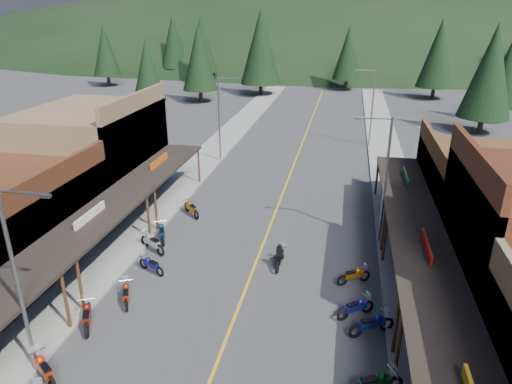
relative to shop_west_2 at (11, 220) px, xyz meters
The scene contains 35 objects.
ground 14.09m from the shop_west_2, ahead, with size 220.00×220.00×0.00m, color #38383A.
centerline 23.03m from the shop_west_2, 53.07° to the left, with size 0.15×90.00×0.01m, color gold.
sidewalk_west 19.14m from the shop_west_2, 74.56° to the left, with size 3.40×94.00×0.15m, color gray.
sidewalk_east 29.07m from the shop_west_2, 39.18° to the left, with size 3.40×94.00×0.15m, color gray.
shop_west_2 is the anchor object (origin of this frame).
shop_west_3 9.65m from the shop_west_2, 90.18° to the left, with size 10.90×10.20×8.20m.
shop_east_3 29.13m from the shop_west_2, 19.24° to the left, with size 10.90×10.20×6.20m.
streetlight_0 10.45m from the shop_west_2, 48.55° to the right, with size 2.16×0.18×8.00m.
streetlight_1 21.50m from the shop_west_2, 71.48° to the left, with size 2.16×0.18×8.00m.
streetlight_2 21.73m from the shop_west_2, 16.92° to the left, with size 2.16×0.18×8.00m.
streetlight_3 35.12m from the shop_west_2, 53.81° to the left, with size 2.16×0.18×8.00m.
ridge_hill 134.03m from the shop_west_2, 84.11° to the left, with size 310.00×140.00×60.00m, color black.
pine_0 65.88m from the shop_west_2, 113.52° to the left, with size 5.04×5.04×11.00m.
pine_1 69.22m from the shop_west_2, 98.53° to the left, with size 5.88×5.88×12.50m.
pine_2 56.69m from the shop_west_2, 86.19° to the left, with size 6.72×6.72×14.00m.
pine_3 66.82m from the shop_west_2, 74.57° to the left, with size 5.04×5.04×11.00m.
pine_4 66.55m from the shop_west_2, 61.42° to the left, with size 5.88×5.88×12.50m.
pine_7 76.65m from the shop_west_2, 103.80° to the left, with size 5.88×5.88×12.50m.
pine_8 39.33m from the shop_west_2, 102.15° to the left, with size 4.48×4.48×10.00m.
pine_9 57.58m from the shop_west_2, 48.91° to the left, with size 4.93×4.93×10.80m.
pine_10 48.67m from the shop_west_2, 95.02° to the left, with size 5.38×5.38×11.60m.
pine_11 49.79m from the shop_west_2, 47.08° to the left, with size 5.82×5.82×12.40m.
bike_west_5 11.14m from the shop_west_2, 47.83° to the right, with size 0.73×2.19×1.25m, color red, non-canonical shape.
bike_west_6 8.88m from the shop_west_2, 33.25° to the right, with size 0.74×2.22×1.27m, color maroon, non-canonical shape.
bike_west_7 8.83m from the shop_west_2, 18.27° to the right, with size 0.67×2.00×1.14m, color #A4290B, non-canonical shape.
bike_west_8 8.49m from the shop_west_2, ahead, with size 0.63×1.90×1.09m, color navy, non-canonical shape.
bike_west_9 7.97m from the shop_west_2, 18.53° to the left, with size 0.75×2.26×1.29m, color #98979C, non-canonical shape.
bike_west_10 8.54m from the shop_west_2, 27.69° to the left, with size 0.75×2.24×1.28m, color navy, non-canonical shape.
bike_west_11 11.35m from the shop_west_2, 44.47° to the left, with size 0.72×2.17×1.24m, color #994D0A, non-canonical shape.
bike_east_6 21.16m from the shop_west_2, 17.62° to the right, with size 0.76×2.27×1.30m, color #0E4818, non-canonical shape.
bike_east_7 20.37m from the shop_west_2, ahead, with size 0.73×2.20×1.26m, color navy, non-canonical shape.
bike_east_8 19.56m from the shop_west_2, ahead, with size 0.67×2.01×1.15m, color navy, non-canonical shape.
bike_east_9 19.45m from the shop_west_2, ahead, with size 0.64×1.92×1.10m, color #9E520B, non-canonical shape.
rider_on_bike 15.45m from the shop_west_2, ahead, with size 0.73×2.03×1.54m.
pedestrian_east_b 24.51m from the shop_west_2, 26.00° to the left, with size 0.88×0.51×1.81m, color brown.
Camera 1 is at (4.53, -18.50, 13.71)m, focal length 32.00 mm.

